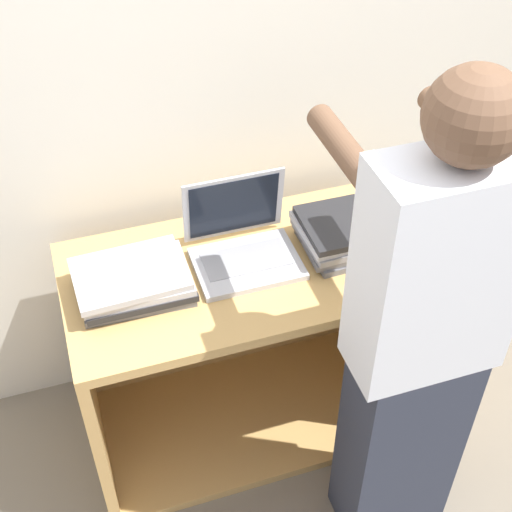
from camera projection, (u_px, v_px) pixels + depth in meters
ground_plane at (274, 482)px, 2.57m from camera, size 12.00×12.00×0.00m
wall_back at (207, 90)px, 2.28m from camera, size 8.00×0.05×2.40m
cart at (242, 334)px, 2.57m from camera, size 1.17×0.61×0.79m
laptop_open at (243, 244)px, 2.25m from camera, size 0.33×0.28×0.26m
laptop_stack_left at (134, 281)px, 2.14m from camera, size 0.35×0.26×0.09m
laptop_stack_right at (353, 231)px, 2.30m from camera, size 0.36×0.26×0.11m
person at (419, 347)px, 1.94m from camera, size 0.40×0.53×1.67m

